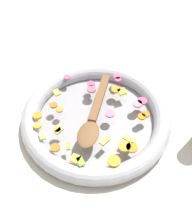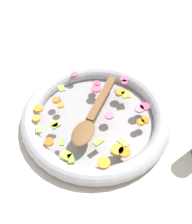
% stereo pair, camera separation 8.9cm
% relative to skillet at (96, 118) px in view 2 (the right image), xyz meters
% --- Properties ---
extents(ground_plane, '(4.00, 4.00, 0.00)m').
position_rel_skillet_xyz_m(ground_plane, '(0.00, 0.00, -0.02)').
color(ground_plane, beige).
extents(skillet, '(0.44, 0.44, 0.05)m').
position_rel_skillet_xyz_m(skillet, '(0.00, 0.00, 0.00)').
color(skillet, gray).
rests_on(skillet, ground_plane).
extents(chopped_vegetables, '(0.33, 0.35, 0.01)m').
position_rel_skillet_xyz_m(chopped_vegetables, '(0.01, -0.02, 0.03)').
color(chopped_vegetables, orange).
rests_on(chopped_vegetables, skillet).
extents(wooden_spoon, '(0.06, 0.27, 0.01)m').
position_rel_skillet_xyz_m(wooden_spoon, '(-0.00, -0.03, 0.04)').
color(wooden_spoon, brown).
rests_on(wooden_spoon, chopped_vegetables).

